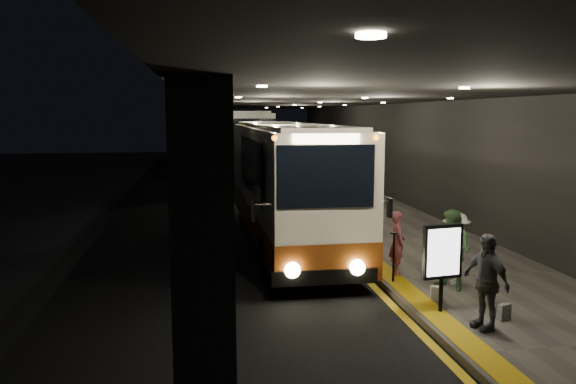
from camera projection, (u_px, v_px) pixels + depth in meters
ground at (258, 256)px, 15.67m from camera, size 90.00×90.00×0.00m
lane_line_white at (195, 224)px, 20.29m from camera, size 0.12×50.00×0.01m
kerb_stripe_yellow at (308, 220)px, 20.91m from camera, size 0.18×50.00×0.01m
sidewalk at (370, 217)px, 21.26m from camera, size 4.50×50.00×0.15m
tactile_strip at (321, 216)px, 20.97m from camera, size 0.50×50.00×0.01m
terminal_wall at (429, 139)px, 21.19m from camera, size 0.10×50.00×6.00m
support_columns at (202, 166)px, 19.06m from camera, size 0.80×24.80×4.40m
canopy at (312, 96)px, 20.30m from camera, size 9.00×50.00×0.40m
coach_main at (286, 188)px, 17.17m from camera, size 2.55×11.43×3.54m
coach_second at (245, 147)px, 34.78m from camera, size 3.08×12.76×3.98m
coach_third at (229, 139)px, 47.61m from camera, size 3.07×12.37×3.86m
passenger_boarding at (397, 243)px, 13.28m from camera, size 0.38×0.57×1.52m
passenger_waiting_green at (453, 250)px, 12.11m from camera, size 0.87×1.00×1.75m
passenger_waiting_white at (456, 248)px, 12.49m from camera, size 0.81×1.16×1.64m
passenger_waiting_grey at (486, 281)px, 9.88m from camera, size 0.79×1.12×1.73m
bag_polka at (504, 312)px, 10.35m from camera, size 0.28×0.19×0.31m
bag_plain at (437, 293)px, 11.48m from camera, size 0.26×0.20×0.29m
info_sign at (443, 253)px, 10.66m from camera, size 0.82×0.23×1.71m
stanchion_post at (394, 258)px, 12.68m from camera, size 0.05×0.05×1.13m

